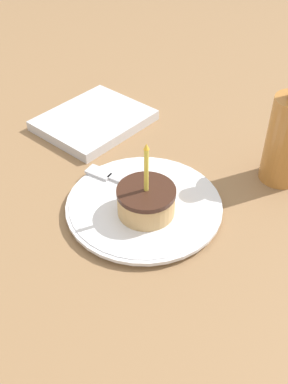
% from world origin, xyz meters
% --- Properties ---
extents(ground_plane, '(2.40, 2.40, 0.04)m').
position_xyz_m(ground_plane, '(0.00, 0.00, -0.02)').
color(ground_plane, olive).
rests_on(ground_plane, ground).
extents(plate, '(0.25, 0.25, 0.01)m').
position_xyz_m(plate, '(0.03, 0.03, 0.01)').
color(plate, silver).
rests_on(plate, ground_plane).
extents(cake_slice, '(0.09, 0.09, 0.13)m').
position_xyz_m(cake_slice, '(0.04, 0.05, 0.04)').
color(cake_slice, tan).
rests_on(cake_slice, plate).
extents(fork, '(0.05, 0.16, 0.00)m').
position_xyz_m(fork, '(0.01, -0.03, 0.02)').
color(fork, silver).
rests_on(fork, plate).
extents(bottle, '(0.07, 0.07, 0.21)m').
position_xyz_m(bottle, '(-0.19, 0.15, 0.08)').
color(bottle, '#B27233').
rests_on(bottle, ground_plane).
extents(marble_board, '(0.21, 0.17, 0.02)m').
position_xyz_m(marble_board, '(-0.10, -0.21, 0.01)').
color(marble_board, silver).
rests_on(marble_board, ground_plane).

